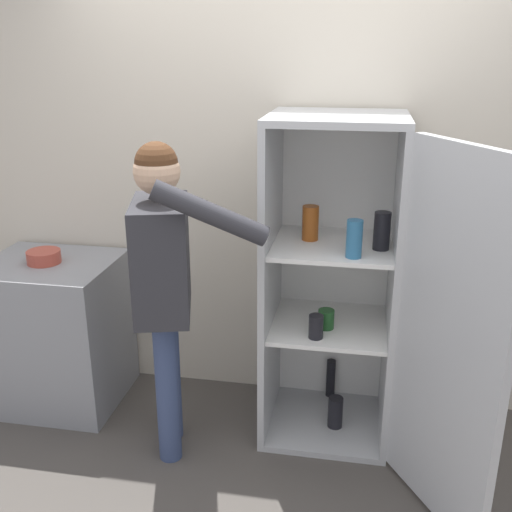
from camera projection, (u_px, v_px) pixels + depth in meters
ground_plane at (256, 491)px, 2.91m from camera, size 12.00×12.00×0.00m
wall_back at (287, 189)px, 3.40m from camera, size 7.00×0.06×2.55m
refrigerator at (354, 291)px, 3.04m from camera, size 1.06×1.21×1.74m
person at (164, 267)px, 2.90m from camera, size 0.75×0.59×1.64m
counter at (56, 332)px, 3.56m from camera, size 0.74×0.64×0.88m
bowl at (44, 257)px, 3.39m from camera, size 0.19×0.19×0.07m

